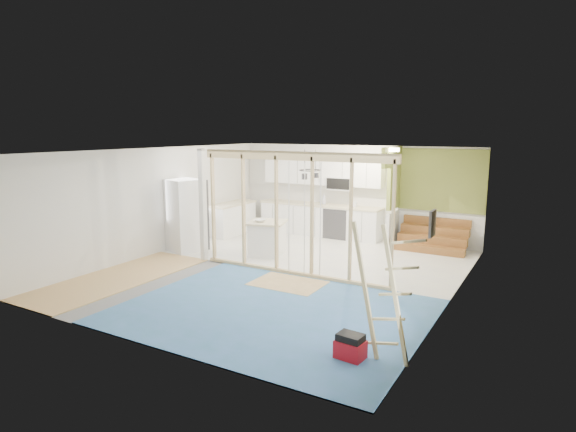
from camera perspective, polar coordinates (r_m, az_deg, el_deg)
The scene contains 17 objects.
room at distance 10.07m, azimuth -0.80°, elevation 0.34°, with size 7.01×8.01×2.61m.
floor_overlays at distance 10.38m, azimuth -0.26°, elevation -6.67°, with size 7.00×8.00×0.03m.
stud_frame at distance 10.13m, azimuth -1.86°, elevation 1.98°, with size 4.66×0.14×2.60m.
base_cabinets at distance 13.87m, azimuth 0.52°, elevation -0.42°, with size 4.45×2.24×0.93m.
upper_cabinets at distance 13.74m, azimuth 4.26°, elevation 5.15°, with size 3.60×0.41×0.85m.
green_partition at distance 12.74m, azimuth 15.70°, elevation 0.42°, with size 2.25×1.51×2.60m.
pot_rack at distance 11.77m, azimuth 2.58°, elevation 5.18°, with size 0.52×0.52×0.72m.
sheathing_panel at distance 6.95m, azimuth 15.87°, elevation -4.56°, with size 0.02×4.00×2.60m, color tan.
electrical_panel at distance 7.45m, azimuth 16.74°, elevation -0.86°, with size 0.04×0.30×0.40m, color #3D3C42.
ceiling_light at distance 12.11m, azimuth 12.31°, elevation 7.68°, with size 0.32×0.32×0.08m, color #FFEABF.
fridge at distance 12.29m, azimuth -12.12°, elevation 0.06°, with size 0.98×0.95×1.82m.
island at distance 11.70m, azimuth -2.50°, elevation -2.68°, with size 1.08×1.08×0.84m.
bowl at distance 11.54m, azimuth -3.37°, elevation -0.55°, with size 0.26×0.26×0.06m, color white.
soap_bottle_a at distance 13.74m, azimuth 4.29°, elevation 2.04°, with size 0.12×0.12×0.30m, color silver.
soap_bottle_b at distance 13.31m, azimuth 7.99°, elevation 1.52°, with size 0.10×0.10×0.21m, color silver.
toolbox at distance 6.68m, azimuth 7.40°, elevation -15.16°, with size 0.40×0.32×0.36m.
ladder at distance 6.41m, azimuth 11.30°, elevation -9.01°, with size 0.99×0.07×1.83m.
Camera 1 is at (5.03, -8.55, 3.02)m, focal length 30.00 mm.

